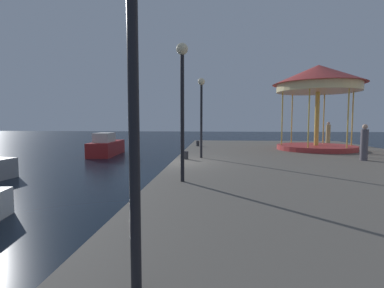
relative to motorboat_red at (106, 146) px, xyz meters
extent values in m
plane|color=black|center=(6.55, -8.73, -0.69)|extent=(120.00, 120.00, 0.00)
cube|color=#5B564F|center=(13.26, -8.73, -0.29)|extent=(13.41, 29.56, 0.80)
cube|color=maroon|center=(-0.01, 0.09, -0.15)|extent=(1.97, 4.92, 1.07)
cube|color=beige|center=(0.03, -0.43, 0.74)|extent=(1.30, 2.19, 0.71)
cube|color=#4C6070|center=(-0.04, 0.63, 0.88)|extent=(0.99, 0.17, 0.32)
cylinder|color=#B23333|center=(15.15, -2.50, 0.26)|extent=(4.95, 4.95, 0.30)
cylinder|color=gold|center=(15.15, -2.50, 2.14)|extent=(0.28, 0.28, 3.46)
cylinder|color=#F2E099|center=(15.15, -2.50, 4.12)|extent=(5.17, 5.17, 0.50)
cone|color=#C63D38|center=(15.15, -2.50, 4.98)|extent=(5.75, 5.75, 1.23)
cylinder|color=gold|center=(17.37, -2.50, 2.14)|extent=(0.08, 0.08, 3.46)
cylinder|color=gold|center=(16.26, -0.57, 2.14)|extent=(0.08, 0.08, 3.46)
cylinder|color=gold|center=(14.04, -0.57, 2.14)|extent=(0.08, 0.08, 3.46)
cylinder|color=gold|center=(12.93, -2.50, 2.14)|extent=(0.08, 0.08, 3.46)
cylinder|color=gold|center=(14.04, -4.43, 2.14)|extent=(0.08, 0.08, 3.46)
cylinder|color=gold|center=(16.26, -4.43, 2.14)|extent=(0.08, 0.08, 3.46)
cylinder|color=black|center=(7.71, -19.08, 2.03)|extent=(0.12, 0.12, 3.83)
cylinder|color=black|center=(7.55, -13.17, 2.06)|extent=(0.12, 0.12, 3.90)
sphere|color=#F9E5B2|center=(7.55, -13.17, 4.19)|extent=(0.36, 0.36, 0.36)
cylinder|color=black|center=(7.84, -7.26, 1.96)|extent=(0.12, 0.12, 3.70)
sphere|color=#F9E5B2|center=(7.84, -7.26, 3.99)|extent=(0.36, 0.36, 0.36)
cylinder|color=#2D2D33|center=(7.23, -0.35, 0.31)|extent=(0.24, 0.24, 0.40)
cylinder|color=#2D2D33|center=(7.11, -7.88, 0.31)|extent=(0.24, 0.24, 0.40)
cylinder|color=#514C56|center=(15.69, -7.59, 0.86)|extent=(0.34, 0.34, 1.50)
sphere|color=tan|center=(15.69, -7.59, 1.73)|extent=(0.24, 0.24, 0.24)
cylinder|color=tan|center=(17.51, 1.86, 0.90)|extent=(0.34, 0.34, 1.58)
sphere|color=tan|center=(17.51, 1.86, 1.81)|extent=(0.24, 0.24, 0.24)
camera|label=1|loc=(8.58, -22.13, 2.01)|focal=27.23mm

